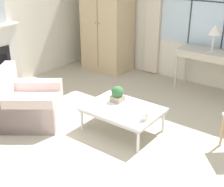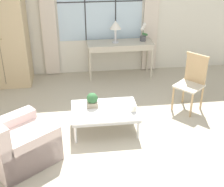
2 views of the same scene
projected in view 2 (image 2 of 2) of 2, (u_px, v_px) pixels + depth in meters
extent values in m
plane|color=#B2A893|center=(120.00, 148.00, 4.78)|extent=(14.00, 14.00, 0.00)
cube|color=silver|center=(100.00, 11.00, 6.80)|extent=(7.20, 0.06, 2.80)
cube|color=silver|center=(100.00, 2.00, 6.67)|extent=(1.84, 0.01, 1.69)
cube|color=#2D2D33|center=(85.00, 2.00, 6.63)|extent=(0.02, 0.02, 1.69)
cube|color=#2D2D33|center=(116.00, 1.00, 6.70)|extent=(0.02, 0.02, 1.69)
cube|color=#2D2D33|center=(100.00, 2.00, 6.67)|extent=(1.84, 0.02, 0.02)
cube|color=beige|center=(48.00, 17.00, 6.64)|extent=(0.33, 0.06, 2.61)
cube|color=beige|center=(151.00, 14.00, 6.89)|extent=(0.33, 0.06, 2.61)
cube|color=tan|center=(2.00, 34.00, 6.35)|extent=(1.00, 0.68, 2.18)
sphere|color=#997F4C|center=(1.00, 39.00, 6.05)|extent=(0.03, 0.03, 0.03)
cube|color=beige|center=(120.00, 43.00, 6.83)|extent=(1.44, 0.52, 0.03)
cube|color=beige|center=(120.00, 46.00, 6.86)|extent=(1.39, 0.49, 0.10)
cylinder|color=beige|center=(90.00, 65.00, 6.74)|extent=(0.04, 0.04, 0.76)
cylinder|color=beige|center=(152.00, 62.00, 6.89)|extent=(0.04, 0.04, 0.76)
cylinder|color=beige|center=(89.00, 58.00, 7.12)|extent=(0.04, 0.04, 0.76)
cylinder|color=beige|center=(147.00, 55.00, 7.28)|extent=(0.04, 0.04, 0.76)
cylinder|color=silver|center=(115.00, 42.00, 6.78)|extent=(0.14, 0.14, 0.02)
cylinder|color=silver|center=(115.00, 35.00, 6.71)|extent=(0.05, 0.05, 0.29)
cone|color=white|center=(115.00, 25.00, 6.60)|extent=(0.25, 0.25, 0.18)
cylinder|color=#4C4C51|center=(143.00, 38.00, 6.89)|extent=(0.14, 0.14, 0.11)
cylinder|color=#336638|center=(143.00, 30.00, 6.80)|extent=(0.01, 0.01, 0.29)
cube|color=#336638|center=(145.00, 34.00, 6.85)|extent=(0.13, 0.02, 0.08)
sphere|color=white|center=(142.00, 29.00, 6.80)|extent=(0.07, 0.07, 0.07)
sphere|color=white|center=(143.00, 27.00, 6.78)|extent=(0.07, 0.07, 0.07)
sphere|color=white|center=(145.00, 24.00, 6.76)|extent=(0.07, 0.07, 0.07)
cube|color=beige|center=(20.00, 147.00, 4.44)|extent=(1.22, 1.21, 0.42)
cube|color=beige|center=(8.00, 134.00, 4.62)|extent=(0.83, 0.69, 0.56)
cube|color=beige|center=(32.00, 154.00, 4.20)|extent=(0.83, 0.69, 0.56)
cube|color=beige|center=(189.00, 86.00, 5.60)|extent=(0.62, 0.62, 0.03)
cube|color=tan|center=(196.00, 69.00, 5.61)|extent=(0.29, 0.33, 0.49)
cube|color=tan|center=(198.00, 55.00, 5.48)|extent=(0.31, 0.35, 0.05)
cylinder|color=tan|center=(191.00, 105.00, 5.47)|extent=(0.04, 0.04, 0.46)
cylinder|color=tan|center=(173.00, 99.00, 5.70)|extent=(0.04, 0.04, 0.46)
cylinder|color=tan|center=(202.00, 98.00, 5.72)|extent=(0.04, 0.04, 0.46)
cylinder|color=tan|center=(184.00, 92.00, 5.95)|extent=(0.04, 0.04, 0.46)
cube|color=silver|center=(105.00, 110.00, 5.08)|extent=(1.08, 0.78, 0.03)
cube|color=beige|center=(105.00, 112.00, 5.09)|extent=(1.06, 0.76, 0.04)
cylinder|color=silver|center=(76.00, 134.00, 4.81)|extent=(0.04, 0.04, 0.34)
cylinder|color=silver|center=(138.00, 129.00, 4.92)|extent=(0.04, 0.04, 0.34)
cylinder|color=silver|center=(75.00, 111.00, 5.41)|extent=(0.04, 0.04, 0.34)
cylinder|color=silver|center=(131.00, 108.00, 5.52)|extent=(0.04, 0.04, 0.34)
cube|color=tan|center=(92.00, 104.00, 5.15)|extent=(0.17, 0.17, 0.09)
sphere|color=#336638|center=(92.00, 98.00, 5.10)|extent=(0.18, 0.18, 0.18)
cylinder|color=silver|center=(134.00, 111.00, 5.01)|extent=(0.12, 0.12, 0.01)
cylinder|color=white|center=(134.00, 108.00, 4.98)|extent=(0.08, 0.08, 0.11)
cylinder|color=black|center=(134.00, 105.00, 4.96)|extent=(0.00, 0.00, 0.01)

